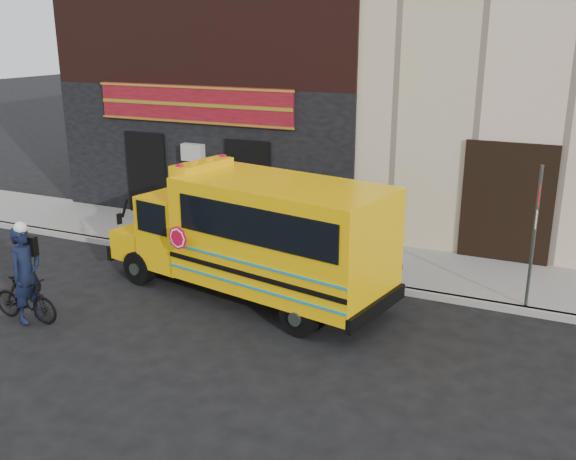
# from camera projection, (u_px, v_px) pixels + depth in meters

# --- Properties ---
(ground) EXTENTS (120.00, 120.00, 0.00)m
(ground) POSITION_uv_depth(u_px,v_px,m) (265.00, 321.00, 13.21)
(ground) COLOR black
(ground) RESTS_ON ground
(curb) EXTENTS (40.00, 0.20, 0.15)m
(curb) POSITION_uv_depth(u_px,v_px,m) (313.00, 276.00, 15.44)
(curb) COLOR gray
(curb) RESTS_ON ground
(sidewalk) EXTENTS (40.00, 3.00, 0.15)m
(sidewalk) POSITION_uv_depth(u_px,v_px,m) (335.00, 257.00, 16.75)
(sidewalk) COLOR gray
(sidewalk) RESTS_ON ground
(building) EXTENTS (20.00, 10.70, 12.00)m
(building) POSITION_uv_depth(u_px,v_px,m) (408.00, 17.00, 20.47)
(building) COLOR beige
(building) RESTS_ON sidewalk
(school_bus) EXTENTS (7.18, 3.44, 2.92)m
(school_bus) POSITION_uv_depth(u_px,v_px,m) (258.00, 234.00, 13.89)
(school_bus) COLOR black
(school_bus) RESTS_ON ground
(sign_pole) EXTENTS (0.07, 0.28, 3.18)m
(sign_pole) POSITION_uv_depth(u_px,v_px,m) (534.00, 234.00, 13.12)
(sign_pole) COLOR #3F4741
(sign_pole) RESTS_ON ground
(bicycle) EXTENTS (1.59, 0.51, 0.95)m
(bicycle) POSITION_uv_depth(u_px,v_px,m) (25.00, 299.00, 13.10)
(bicycle) COLOR black
(bicycle) RESTS_ON ground
(cyclist) EXTENTS (0.48, 0.72, 1.98)m
(cyclist) POSITION_uv_depth(u_px,v_px,m) (27.00, 277.00, 12.90)
(cyclist) COLOR black
(cyclist) RESTS_ON ground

